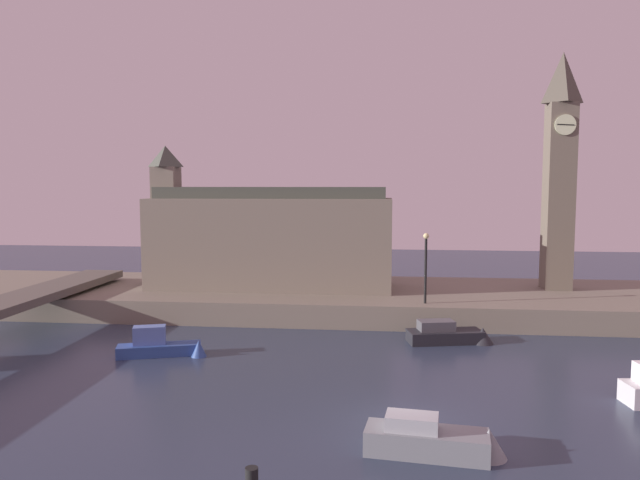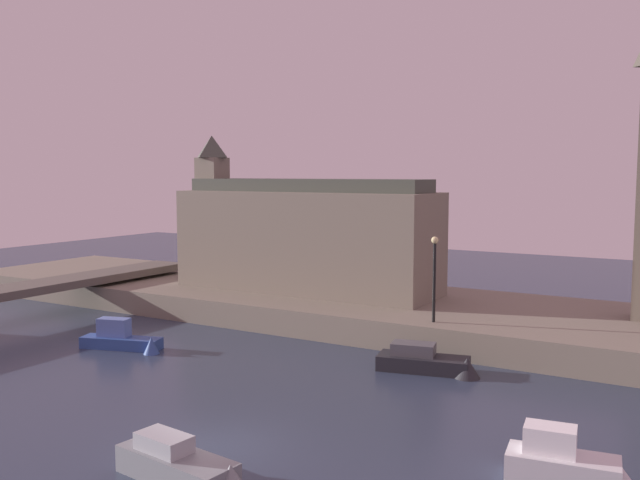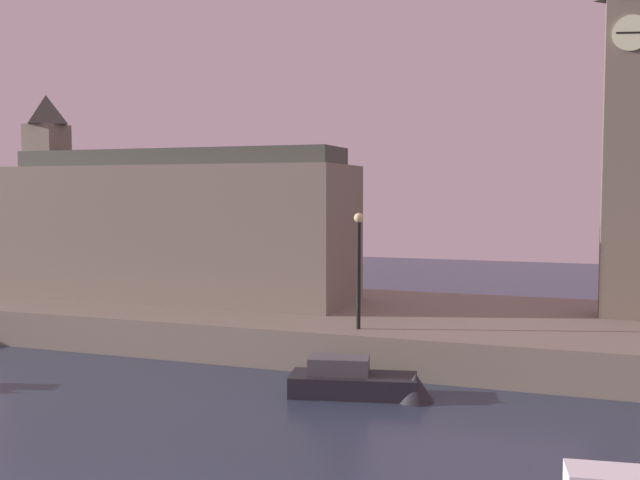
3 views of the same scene
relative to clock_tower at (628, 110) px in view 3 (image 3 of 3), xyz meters
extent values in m
cube|color=slate|center=(-11.30, -1.50, -9.16)|extent=(70.00, 12.00, 1.50)
cube|color=#6B6051|center=(0.00, 0.00, -2.00)|extent=(1.82, 1.82, 12.83)
cylinder|color=beige|center=(0.00, -0.97, 2.87)|extent=(1.38, 0.12, 1.38)
cube|color=black|center=(0.00, -1.04, 2.87)|extent=(1.11, 0.04, 0.12)
cube|color=slate|center=(-19.99, -1.30, -5.25)|extent=(17.00, 5.41, 6.32)
cube|color=slate|center=(-27.63, -1.30, -4.14)|extent=(1.73, 1.73, 8.55)
pyramid|color=#474C42|center=(-27.63, -1.30, 0.90)|extent=(1.90, 1.90, 1.51)
cube|color=#42473D|center=(-19.99, -1.30, -1.69)|extent=(16.15, 3.25, 0.80)
cylinder|color=black|center=(-9.45, -6.20, -6.42)|extent=(0.16, 0.16, 3.98)
sphere|color=#F2E099|center=(-9.45, -6.20, -4.25)|extent=(0.36, 0.36, 0.36)
cube|color=#232328|center=(-8.58, -9.72, -9.57)|extent=(4.35, 2.38, 0.68)
cube|color=#515156|center=(-9.07, -9.72, -8.95)|extent=(2.14, 1.47, 0.55)
cone|color=#232328|center=(-6.52, -9.72, -9.54)|extent=(1.65, 1.65, 1.03)
camera|label=1|loc=(-12.05, -42.82, -1.15)|focal=33.43mm
camera|label=2|loc=(2.77, -38.33, -0.91)|focal=38.33mm
camera|label=3|loc=(-1.81, -32.02, -3.25)|focal=40.80mm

